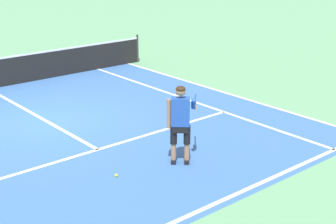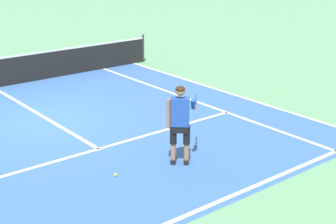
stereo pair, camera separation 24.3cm
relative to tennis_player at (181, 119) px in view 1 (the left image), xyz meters
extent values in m
plane|color=#609E70|center=(-0.98, 4.21, -0.99)|extent=(80.00, 80.00, 0.00)
cube|color=#3866A8|center=(-0.98, 3.20, -0.99)|extent=(10.98, 10.27, 0.00)
cube|color=white|center=(-0.98, -1.74, -0.99)|extent=(10.98, 0.10, 0.01)
cube|color=white|center=(-0.98, 1.73, -0.99)|extent=(8.23, 0.10, 0.01)
cube|color=white|center=(-0.98, 4.93, -0.99)|extent=(0.10, 6.40, 0.01)
cube|color=white|center=(3.14, 3.20, -0.99)|extent=(0.10, 9.87, 0.01)
cube|color=white|center=(4.51, 3.20, -0.99)|extent=(0.10, 9.87, 0.01)
cylinder|color=#333338|center=(4.96, 8.13, -0.45)|extent=(0.08, 0.08, 1.07)
cube|color=black|center=(-0.10, 0.11, -0.94)|extent=(0.27, 0.28, 0.09)
cube|color=black|center=(0.11, -0.08, -0.94)|extent=(0.27, 0.28, 0.09)
cylinder|color=#A37556|center=(-0.13, 0.08, -0.72)|extent=(0.11, 0.11, 0.36)
cylinder|color=black|center=(-0.13, 0.08, -0.33)|extent=(0.14, 0.14, 0.41)
cylinder|color=#A37556|center=(0.08, -0.11, -0.72)|extent=(0.11, 0.11, 0.36)
cylinder|color=black|center=(0.08, -0.11, -0.33)|extent=(0.14, 0.14, 0.41)
cube|color=black|center=(-0.02, -0.02, -0.17)|extent=(0.39, 0.38, 0.20)
cube|color=#234CAD|center=(-0.02, -0.02, 0.17)|extent=(0.43, 0.42, 0.60)
cylinder|color=#A37556|center=(-0.20, 0.15, 0.12)|extent=(0.09, 0.09, 0.62)
cylinder|color=#234CAD|center=(0.23, -0.13, 0.32)|extent=(0.24, 0.25, 0.29)
cylinder|color=#A37556|center=(0.40, 0.00, 0.18)|extent=(0.25, 0.27, 0.14)
sphere|color=#A37556|center=(-0.02, -0.01, 0.62)|extent=(0.21, 0.21, 0.21)
ellipsoid|color=#382314|center=(-0.03, -0.02, 0.67)|extent=(0.28, 0.28, 0.12)
cylinder|color=#232326|center=(0.56, 0.15, 0.15)|extent=(0.16, 0.17, 0.03)
cylinder|color=#1E479E|center=(0.66, 0.26, 0.15)|extent=(0.09, 0.09, 0.02)
torus|color=#1E479E|center=(0.79, 0.40, 0.15)|extent=(0.22, 0.24, 0.30)
cylinder|color=silver|center=(0.79, 0.40, 0.15)|extent=(0.17, 0.19, 0.25)
sphere|color=#CCE02D|center=(-1.44, 0.32, -0.96)|extent=(0.07, 0.07, 0.07)
camera|label=1|loc=(-6.55, -7.34, 3.52)|focal=53.81mm
camera|label=2|loc=(-6.36, -7.50, 3.52)|focal=53.81mm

